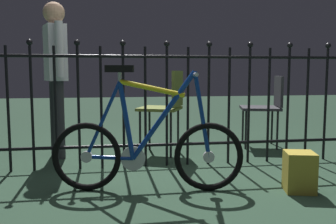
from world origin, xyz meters
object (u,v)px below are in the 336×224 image
object	(u,v)px
person_visitor	(56,67)
display_crate	(299,172)
bicycle	(147,148)
chair_charcoal	(267,103)
chair_olive	(167,103)

from	to	relation	value
person_visitor	display_crate	size ratio (longest dim) A/B	5.34
person_visitor	display_crate	distance (m)	2.49
bicycle	person_visitor	world-z (taller)	person_visitor
bicycle	display_crate	xyz separation A→B (m)	(1.09, -0.19, -0.17)
bicycle	chair_charcoal	distance (m)	2.10
bicycle	chair_charcoal	xyz separation A→B (m)	(1.54, 1.41, 0.19)
bicycle	chair_charcoal	bearing A→B (deg)	42.46
chair_charcoal	display_crate	distance (m)	1.70
chair_olive	display_crate	world-z (taller)	chair_olive
chair_charcoal	display_crate	bearing A→B (deg)	-105.55
display_crate	chair_charcoal	bearing A→B (deg)	74.45
person_visitor	display_crate	world-z (taller)	person_visitor
bicycle	chair_olive	size ratio (longest dim) A/B	1.58
chair_olive	chair_charcoal	world-z (taller)	chair_olive
chair_charcoal	person_visitor	xyz separation A→B (m)	(-2.33, -0.17, 0.42)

